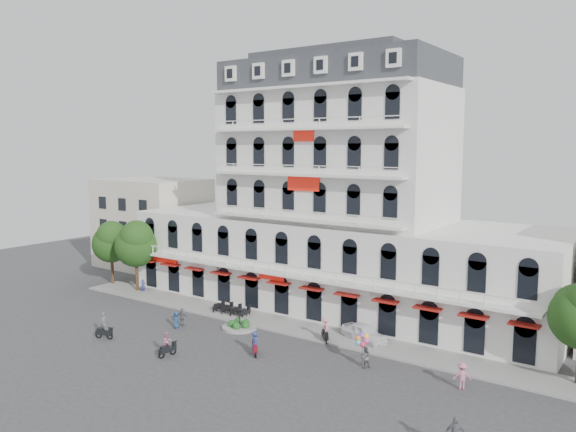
% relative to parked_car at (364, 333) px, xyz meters
% --- Properties ---
extents(ground, '(120.00, 120.00, 0.00)m').
position_rel_parked_car_xyz_m(ground, '(-7.78, -9.50, -0.75)').
color(ground, '#38383A').
rests_on(ground, ground).
extents(sidewalk, '(53.00, 4.00, 0.16)m').
position_rel_parked_car_xyz_m(sidewalk, '(-7.78, -0.50, -0.67)').
color(sidewalk, gray).
rests_on(sidewalk, ground).
extents(main_building, '(45.00, 15.00, 25.80)m').
position_rel_parked_car_xyz_m(main_building, '(-7.78, 8.50, 9.22)').
color(main_building, silver).
rests_on(main_building, ground).
extents(flank_building_west, '(14.00, 10.00, 12.00)m').
position_rel_parked_car_xyz_m(flank_building_west, '(-37.78, 10.50, 5.25)').
color(flank_building_west, beige).
rests_on(flank_building_west, ground).
extents(traffic_island, '(3.20, 3.20, 1.60)m').
position_rel_parked_car_xyz_m(traffic_island, '(-10.78, -3.50, -0.49)').
color(traffic_island, gray).
rests_on(traffic_island, ground).
extents(parked_scooter_row, '(4.40, 1.80, 1.10)m').
position_rel_parked_car_xyz_m(parked_scooter_row, '(-14.13, -0.70, -0.75)').
color(parked_scooter_row, black).
rests_on(parked_scooter_row, ground).
extents(tree_west_outer, '(4.50, 4.48, 7.76)m').
position_rel_parked_car_xyz_m(tree_west_outer, '(-33.72, 0.48, 4.60)').
color(tree_west_outer, '#382314').
rests_on(tree_west_outer, ground).
extents(tree_west_inner, '(4.76, 4.76, 8.25)m').
position_rel_parked_car_xyz_m(tree_west_inner, '(-28.72, -0.02, 4.94)').
color(tree_west_inner, '#382314').
rests_on(tree_west_inner, ground).
extents(parked_car, '(4.71, 3.10, 1.49)m').
position_rel_parked_car_xyz_m(parked_car, '(0.00, 0.00, 0.00)').
color(parked_car, white).
rests_on(parked_car, ground).
extents(rider_west, '(1.64, 0.83, 2.37)m').
position_rel_parked_car_xyz_m(rider_west, '(-18.61, -12.22, 0.36)').
color(rider_west, black).
rests_on(rider_west, ground).
extents(rider_southwest, '(0.67, 1.70, 2.01)m').
position_rel_parked_car_xyz_m(rider_southwest, '(-11.09, -11.96, 0.26)').
color(rider_southwest, black).
rests_on(rider_southwest, ground).
extents(rider_east, '(1.29, 1.33, 1.95)m').
position_rel_parked_car_xyz_m(rider_east, '(-5.64, -7.78, 0.19)').
color(rider_east, maroon).
rests_on(rider_east, ground).
extents(rider_center, '(1.26, 1.35, 2.10)m').
position_rel_parked_car_xyz_m(rider_center, '(-2.64, -2.02, 0.35)').
color(rider_center, black).
rests_on(rider_center, ground).
extents(pedestrian_left, '(0.79, 0.56, 1.52)m').
position_rel_parked_car_xyz_m(pedestrian_left, '(-15.60, -6.66, 0.02)').
color(pedestrian_left, navy).
rests_on(pedestrian_left, ground).
extents(pedestrian_mid, '(1.06, 0.63, 1.69)m').
position_rel_parked_car_xyz_m(pedestrian_mid, '(-15.58, -5.92, 0.10)').
color(pedestrian_mid, slate).
rests_on(pedestrian_mid, ground).
extents(pedestrian_right, '(1.41, 1.19, 1.89)m').
position_rel_parked_car_xyz_m(pedestrian_right, '(9.84, -4.70, 0.20)').
color(pedestrian_right, '#C5688A').
rests_on(pedestrian_right, ground).
extents(pedestrian_far, '(0.55, 0.66, 1.53)m').
position_rel_parked_car_xyz_m(pedestrian_far, '(-27.78, 0.00, 0.02)').
color(pedestrian_far, navy).
rests_on(pedestrian_far, ground).
extents(balloon_vendor, '(1.46, 1.34, 2.45)m').
position_rel_parked_car_xyz_m(balloon_vendor, '(2.58, -5.03, 0.52)').
color(balloon_vendor, '#56575E').
rests_on(balloon_vendor, ground).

